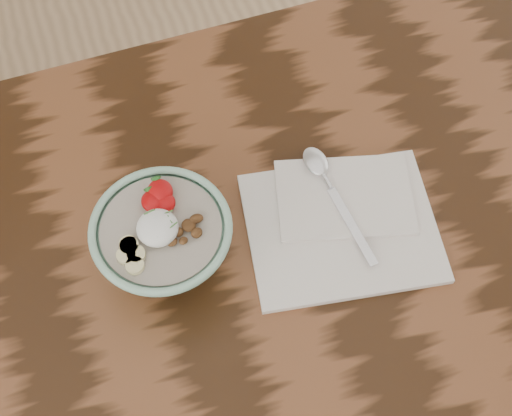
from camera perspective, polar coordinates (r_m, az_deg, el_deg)
The scene contains 4 objects.
table at distance 104.24cm, azimuth -4.35°, elevation -9.15°, with size 160.00×90.00×75.00cm.
breakfast_bowl at distance 92.59cm, azimuth -7.40°, elevation -2.65°, with size 18.03×18.03×12.17cm.
napkin at distance 100.00cm, azimuth 6.91°, elevation -1.04°, with size 28.98×25.15×1.60cm.
spoon at distance 101.62cm, azimuth 5.50°, elevation 2.48°, with size 4.22×20.37×1.06cm.
Camera 1 is at (-3.56, -34.87, 163.88)cm, focal length 50.00 mm.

